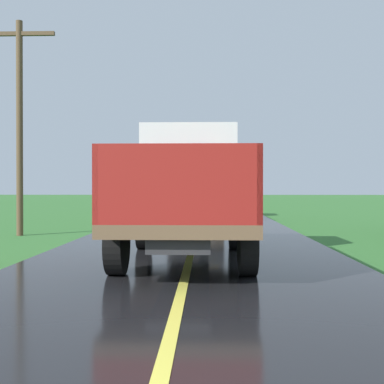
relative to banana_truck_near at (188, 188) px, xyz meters
The scene contains 3 objects.
banana_truck_near is the anchor object (origin of this frame).
banana_truck_far 13.35m from the banana_truck_near, 90.28° to the left, with size 2.38×5.81×2.80m.
utility_pole_roadside 7.53m from the banana_truck_near, 138.30° to the left, with size 2.19×0.20×6.63m.
Camera 1 is at (0.34, -1.22, 1.49)m, focal length 46.27 mm.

